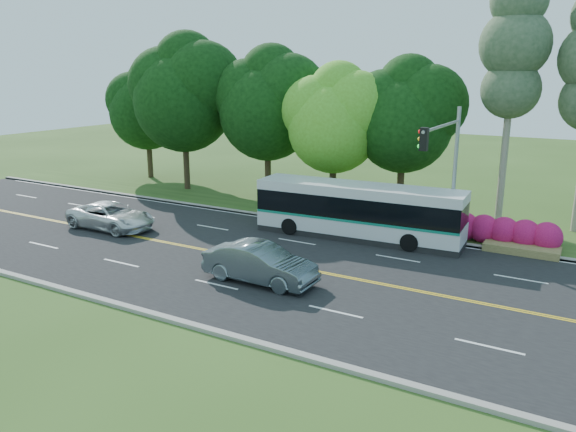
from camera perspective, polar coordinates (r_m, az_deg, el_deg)
The scene contains 12 objects.
ground at distance 26.31m, azimuth -1.84°, elevation -4.77°, with size 120.00×120.00×0.00m, color #2F4B19.
road at distance 26.31m, azimuth -1.84°, elevation -4.75°, with size 60.00×14.00×0.02m, color black.
curb_north at distance 32.32m, azimuth 4.79°, elevation -0.97°, with size 60.00×0.30×0.15m, color gray.
curb_south at distance 20.98m, azimuth -12.26°, elevation -10.11°, with size 60.00×0.30×0.15m, color gray.
grass_verge at distance 33.95m, azimuth 6.11°, elevation -0.28°, with size 60.00×4.00×0.10m, color #2F4B19.
lane_markings at distance 26.35m, azimuth -2.02°, elevation -4.69°, with size 57.60×13.82×0.00m.
tree_row at distance 37.96m, azimuth 1.06°, elevation 11.59°, with size 44.70×9.10×13.84m.
bougainvillea_hedge at distance 30.92m, azimuth 17.77°, elevation -1.12°, with size 9.50×2.25×1.50m.
traffic_signal at distance 27.63m, azimuth 15.78°, elevation 5.62°, with size 0.42×6.10×7.00m.
transit_bus at distance 29.97m, azimuth 7.12°, elevation 0.43°, with size 11.12×2.98×2.88m.
sedan at distance 23.73m, azimuth -2.86°, elevation -4.84°, with size 1.73×4.96×1.63m, color slate.
suv at distance 33.17m, azimuth -17.54°, elevation 0.00°, with size 2.43×5.27×1.47m, color silver.
Camera 1 is at (13.02, -21.13, 8.73)m, focal length 35.00 mm.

